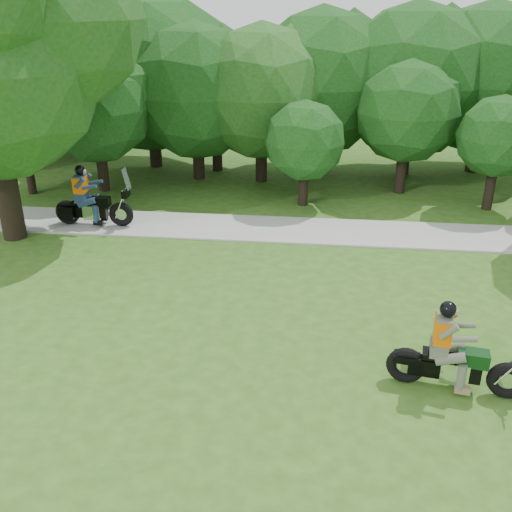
{
  "coord_description": "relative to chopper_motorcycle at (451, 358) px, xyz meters",
  "views": [
    {
      "loc": [
        -1.3,
        -8.79,
        6.69
      ],
      "look_at": [
        -2.73,
        3.74,
        1.0
      ],
      "focal_mm": 40.0,
      "sensor_mm": 36.0,
      "label": 1
    }
  ],
  "objects": [
    {
      "name": "touring_motorcycle",
      "position": [
        -9.81,
        7.33,
        0.1
      ],
      "size": [
        2.57,
        0.73,
        1.97
      ],
      "rotation": [
        0.0,
        0.0,
        0.0
      ],
      "color": "black",
      "rests_on": "walkway"
    },
    {
      "name": "chopper_motorcycle",
      "position": [
        0.0,
        0.0,
        0.0
      ],
      "size": [
        2.54,
        0.84,
        1.82
      ],
      "rotation": [
        0.0,
        0.0,
        -0.15
      ],
      "color": "black",
      "rests_on": "ground"
    },
    {
      "name": "ground",
      "position": [
        -1.27,
        -0.33,
        -0.67
      ],
      "size": [
        100.0,
        100.0,
        0.0
      ],
      "primitive_type": "plane",
      "color": "#315518",
      "rests_on": "ground"
    },
    {
      "name": "tree_line",
      "position": [
        -2.29,
        14.51,
        2.96
      ],
      "size": [
        39.91,
        12.1,
        7.77
      ],
      "color": "black",
      "rests_on": "ground"
    },
    {
      "name": "walkway",
      "position": [
        -1.27,
        7.67,
        -0.64
      ],
      "size": [
        60.0,
        2.2,
        0.06
      ],
      "primitive_type": "cube",
      "color": "#A2A29D",
      "rests_on": "ground"
    }
  ]
}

